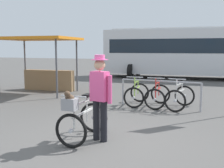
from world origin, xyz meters
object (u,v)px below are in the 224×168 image
(racked_bike_red, at_px, (158,95))
(market_stall, at_px, (43,59))
(person_with_featured_bike, at_px, (100,94))
(racked_bike_lime, at_px, (137,94))
(featured_bicycle, at_px, (80,118))
(bus_distant, at_px, (186,50))
(racked_bike_white, at_px, (180,97))

(racked_bike_red, distance_m, market_stall, 5.40)
(person_with_featured_bike, bearing_deg, racked_bike_lime, 92.75)
(racked_bike_red, bearing_deg, featured_bicycle, -103.36)
(bus_distant, bearing_deg, racked_bike_white, -86.66)
(racked_bike_lime, height_order, featured_bicycle, featured_bicycle)
(featured_bicycle, xyz_separation_m, market_stall, (-4.26, 5.01, 0.91))
(racked_bike_lime, bearing_deg, racked_bike_red, -4.46)
(racked_bike_lime, relative_size, racked_bike_red, 1.01)
(featured_bicycle, height_order, market_stall, market_stall)
(racked_bike_white, xyz_separation_m, market_stall, (-5.84, 1.37, 1.03))
(racked_bike_lime, xyz_separation_m, person_with_featured_bike, (0.17, -3.57, 0.58))
(racked_bike_lime, xyz_separation_m, bus_distant, (0.88, 8.67, 1.37))
(person_with_featured_bike, height_order, market_stall, market_stall)
(market_stall, bearing_deg, bus_distant, 54.28)
(person_with_featured_bike, distance_m, market_stall, 6.70)
(featured_bicycle, bearing_deg, racked_bike_white, 66.60)
(racked_bike_white, distance_m, featured_bicycle, 3.97)
(racked_bike_lime, height_order, racked_bike_white, same)
(racked_bike_red, xyz_separation_m, bus_distant, (0.19, 8.72, 1.37))
(racked_bike_red, bearing_deg, bus_distant, 88.78)
(racked_bike_white, height_order, bus_distant, bus_distant)
(racked_bike_red, height_order, market_stall, market_stall)
(racked_bike_lime, distance_m, racked_bike_red, 0.70)
(racked_bike_lime, relative_size, person_with_featured_bike, 0.65)
(person_with_featured_bike, xyz_separation_m, bus_distant, (0.71, 12.24, 0.79))
(bus_distant, bearing_deg, person_with_featured_bike, -93.33)
(racked_bike_lime, bearing_deg, racked_bike_white, -4.46)
(person_with_featured_bike, bearing_deg, featured_bicycle, -153.62)
(racked_bike_red, xyz_separation_m, person_with_featured_bike, (-0.53, -3.52, 0.58))
(racked_bike_white, height_order, market_stall, market_stall)
(racked_bike_lime, height_order, market_stall, market_stall)
(racked_bike_white, bearing_deg, market_stall, 166.81)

